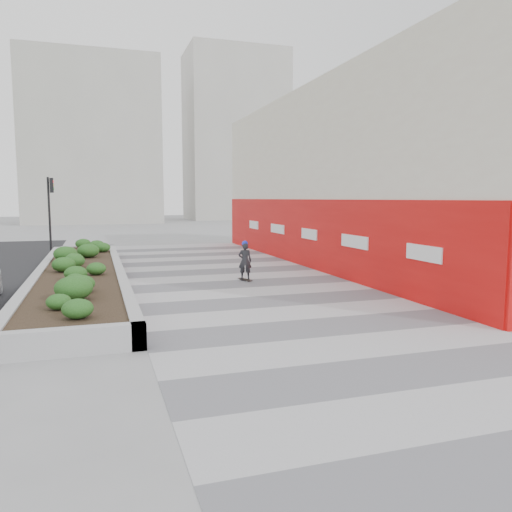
# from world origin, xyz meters

# --- Properties ---
(ground) EXTENTS (160.00, 160.00, 0.00)m
(ground) POSITION_xyz_m (0.00, 0.00, 0.00)
(ground) COLOR gray
(ground) RESTS_ON ground
(walkway) EXTENTS (8.00, 36.00, 0.01)m
(walkway) POSITION_xyz_m (0.00, 3.00, 0.01)
(walkway) COLOR #A8A8AD
(walkway) RESTS_ON ground
(building) EXTENTS (6.04, 24.08, 8.00)m
(building) POSITION_xyz_m (6.98, 8.98, 3.98)
(building) COLOR beige
(building) RESTS_ON ground
(planter) EXTENTS (3.00, 18.00, 0.90)m
(planter) POSITION_xyz_m (-5.50, 7.00, 0.42)
(planter) COLOR #9E9EA0
(planter) RESTS_ON ground
(traffic_signal_near) EXTENTS (0.33, 0.28, 4.20)m
(traffic_signal_near) POSITION_xyz_m (-7.23, 17.50, 2.76)
(traffic_signal_near) COLOR black
(traffic_signal_near) RESTS_ON ground
(distant_bldg_north_l) EXTENTS (16.00, 12.00, 20.00)m
(distant_bldg_north_l) POSITION_xyz_m (-5.00, 55.00, 10.00)
(distant_bldg_north_l) COLOR #ADAAA3
(distant_bldg_north_l) RESTS_ON ground
(distant_bldg_north_r) EXTENTS (14.00, 10.00, 24.00)m
(distant_bldg_north_r) POSITION_xyz_m (15.00, 60.00, 12.00)
(distant_bldg_north_r) COLOR #ADAAA3
(distant_bldg_north_r) RESTS_ON ground
(manhole_cover) EXTENTS (0.44, 0.44, 0.01)m
(manhole_cover) POSITION_xyz_m (0.50, 3.00, 0.00)
(manhole_cover) COLOR #595654
(manhole_cover) RESTS_ON ground
(skateboarder) EXTENTS (0.57, 0.75, 1.50)m
(skateboarder) POSITION_xyz_m (0.30, 5.57, 0.76)
(skateboarder) COLOR beige
(skateboarder) RESTS_ON ground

